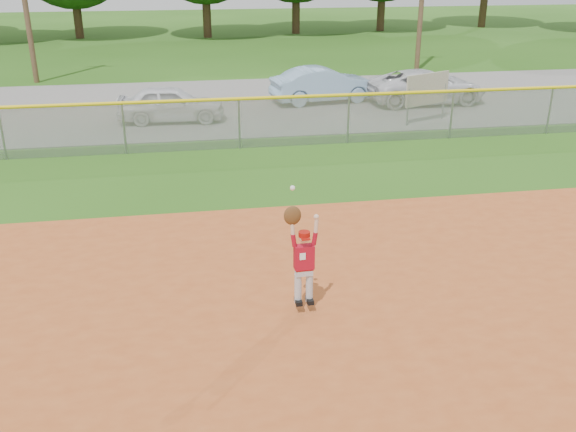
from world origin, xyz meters
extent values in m
plane|color=#275413|center=(0.00, 0.00, 0.00)|extent=(120.00, 120.00, 0.00)
cube|color=slate|center=(0.00, 16.00, 0.01)|extent=(44.00, 10.00, 0.03)
imported|color=silver|center=(-2.00, 13.61, 0.65)|extent=(3.68, 1.64, 1.23)
imported|color=#87AAC9|center=(3.86, 15.72, 0.70)|extent=(4.23, 2.01, 1.34)
imported|color=silver|center=(7.72, 14.87, 0.66)|extent=(4.61, 2.23, 1.26)
cylinder|color=gray|center=(5.82, 11.63, 0.64)|extent=(0.06, 0.06, 1.28)
cylinder|color=gray|center=(7.38, 12.33, 0.64)|extent=(0.06, 0.06, 1.28)
cube|color=beige|center=(6.60, 11.98, 1.17)|extent=(1.77, 0.84, 1.07)
cube|color=gray|center=(0.00, 10.00, 0.75)|extent=(40.00, 0.03, 1.50)
cylinder|color=yellow|center=(0.00, 10.00, 1.50)|extent=(40.00, 0.10, 0.10)
cylinder|color=gray|center=(-6.67, 10.00, 0.75)|extent=(0.06, 0.06, 1.50)
cylinder|color=gray|center=(-3.33, 10.00, 0.75)|extent=(0.06, 0.06, 1.50)
cylinder|color=gray|center=(0.00, 10.00, 0.75)|extent=(0.06, 0.06, 1.50)
cylinder|color=gray|center=(3.33, 10.00, 0.75)|extent=(0.06, 0.06, 1.50)
cylinder|color=gray|center=(6.67, 10.00, 0.75)|extent=(0.06, 0.06, 1.50)
cylinder|color=gray|center=(10.00, 10.00, 0.75)|extent=(0.06, 0.06, 1.50)
cylinder|color=#422D1C|center=(-8.07, 38.17, 2.05)|extent=(0.56, 0.56, 4.11)
cylinder|color=#422D1C|center=(0.53, 37.14, 2.32)|extent=(0.56, 0.56, 4.64)
cylinder|color=silver|center=(-0.02, 0.37, 0.45)|extent=(0.12, 0.12, 0.53)
cylinder|color=silver|center=(0.17, 0.38, 0.45)|extent=(0.12, 0.12, 0.53)
cube|color=black|center=(-0.02, 0.34, 0.23)|extent=(0.11, 0.21, 0.07)
cube|color=black|center=(0.17, 0.35, 0.23)|extent=(0.11, 0.21, 0.07)
cube|color=silver|center=(0.07, 0.38, 0.75)|extent=(0.28, 0.15, 0.11)
cube|color=maroon|center=(0.07, 0.38, 0.81)|extent=(0.29, 0.17, 0.04)
cube|color=#A00B1D|center=(0.07, 0.38, 1.01)|extent=(0.32, 0.18, 0.40)
cube|color=white|center=(0.03, 0.29, 1.06)|extent=(0.09, 0.01, 0.12)
sphere|color=beige|center=(0.07, 0.38, 1.35)|extent=(0.18, 0.18, 0.18)
cylinder|color=#9A1109|center=(0.07, 0.38, 1.40)|extent=(0.19, 0.19, 0.08)
cube|color=#9A1109|center=(0.08, 0.28, 1.37)|extent=(0.14, 0.11, 0.02)
cylinder|color=#A00B1D|center=(-0.10, 0.37, 1.31)|extent=(0.10, 0.08, 0.22)
cylinder|color=beige|center=(-0.12, 0.37, 1.54)|extent=(0.08, 0.06, 0.23)
ellipsoid|color=#4C2D14|center=(-0.12, 0.37, 1.73)|extent=(0.28, 0.13, 0.31)
sphere|color=white|center=(-0.12, 0.37, 2.18)|extent=(0.08, 0.08, 0.08)
cylinder|color=#A00B1D|center=(0.24, 0.38, 1.31)|extent=(0.10, 0.08, 0.22)
cylinder|color=beige|center=(0.26, 0.38, 1.54)|extent=(0.08, 0.06, 0.23)
sphere|color=beige|center=(0.26, 0.38, 1.68)|extent=(0.09, 0.09, 0.08)
camera|label=1|loc=(-1.73, -8.58, 5.49)|focal=40.00mm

